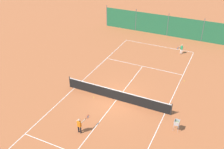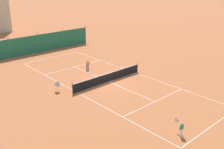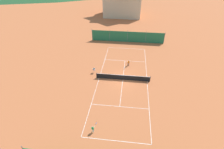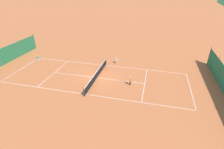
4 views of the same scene
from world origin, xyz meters
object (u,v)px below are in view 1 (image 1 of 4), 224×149
at_px(player_far_service, 181,48).
at_px(tennis_ball_near_corner, 94,97).
at_px(player_near_baseline, 80,124).
at_px(ball_hopper, 177,123).
at_px(tennis_net, 117,95).
at_px(tennis_ball_service_box, 184,81).

distance_m(player_far_service, tennis_ball_near_corner, 12.43).
distance_m(player_near_baseline, ball_hopper, 6.75).
bearing_deg(tennis_net, tennis_ball_near_corner, 15.56).
xyz_separation_m(tennis_ball_near_corner, tennis_ball_service_box, (-6.30, -5.86, 0.00)).
relative_size(player_near_baseline, tennis_ball_near_corner, 18.32).
xyz_separation_m(player_near_baseline, tennis_ball_service_box, (-5.15, -9.92, -0.67)).
relative_size(player_near_baseline, ball_hopper, 1.36).
distance_m(tennis_net, player_far_service, 11.35).
bearing_deg(tennis_ball_service_box, player_near_baseline, 62.58).
height_order(tennis_ball_service_box, ball_hopper, ball_hopper).
bearing_deg(player_far_service, ball_hopper, 101.21).
distance_m(tennis_ball_near_corner, ball_hopper, 7.25).
distance_m(player_far_service, ball_hopper, 12.74).
distance_m(tennis_net, ball_hopper, 5.52).
bearing_deg(tennis_ball_service_box, ball_hopper, 97.16).
xyz_separation_m(player_near_baseline, tennis_ball_near_corner, (1.15, -4.06, -0.67)).
height_order(player_far_service, tennis_ball_near_corner, player_far_service).
bearing_deg(ball_hopper, player_far_service, -78.79).
height_order(tennis_net, player_far_service, player_far_service).
relative_size(tennis_net, player_near_baseline, 7.59).
height_order(player_near_baseline, tennis_ball_service_box, player_near_baseline).
xyz_separation_m(tennis_ball_near_corner, ball_hopper, (-7.16, 0.99, 0.62)).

